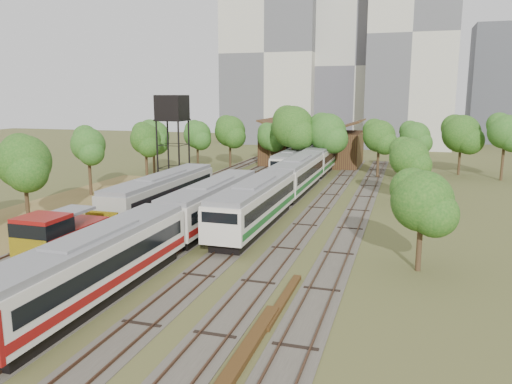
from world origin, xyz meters
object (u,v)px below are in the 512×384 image
(railcar_green_set, at_px, (298,175))
(water_tower, at_px, (172,110))
(railcar_red_set, at_px, (166,228))
(shunter_locomotive, at_px, (61,238))

(railcar_green_set, relative_size, water_tower, 4.52)
(railcar_red_set, xyz_separation_m, water_tower, (-10.88, 23.32, 7.67))
(shunter_locomotive, relative_size, water_tower, 0.70)
(railcar_red_set, height_order, water_tower, water_tower)
(railcar_red_set, height_order, shunter_locomotive, railcar_red_set)
(railcar_red_set, xyz_separation_m, shunter_locomotive, (-6.00, -4.00, -0.20))
(railcar_green_set, distance_m, shunter_locomotive, 31.94)
(railcar_green_set, bearing_deg, water_tower, -168.52)
(railcar_red_set, distance_m, water_tower, 26.85)
(railcar_red_set, relative_size, shunter_locomotive, 4.27)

